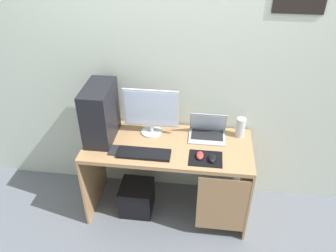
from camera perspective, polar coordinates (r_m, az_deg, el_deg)
name	(u,v)px	position (r m, az deg, el deg)	size (l,w,h in m)	color
ground_plane	(168,206)	(3.28, 0.00, -13.42)	(8.00, 8.00, 0.00)	slate
wall_back	(173,64)	(2.79, 0.92, 10.41)	(4.00, 0.05, 2.60)	beige
desk	(170,160)	(2.87, 0.34, -5.68)	(1.38, 0.60, 0.74)	#A37A51
pc_tower	(100,113)	(2.79, -11.38, 2.17)	(0.21, 0.41, 0.47)	black
monitor	(151,112)	(2.80, -2.92, 2.46)	(0.46, 0.18, 0.42)	#B7BCC6
laptop	(207,132)	(2.87, 6.67, -0.94)	(0.31, 0.23, 0.22)	#9EA3A8
speaker	(241,127)	(2.89, 12.14, -0.23)	(0.08, 0.08, 0.17)	#B7BCC6
keyboard	(144,154)	(2.67, -4.08, -4.67)	(0.42, 0.14, 0.02)	black
mousepad	(206,159)	(2.65, 6.36, -5.49)	(0.26, 0.20, 0.01)	black
mouse_left	(200,155)	(2.64, 5.41, -4.96)	(0.06, 0.10, 0.03)	#B23333
mouse_right	(212,158)	(2.63, 7.47, -5.44)	(0.06, 0.10, 0.03)	black
cell_phone	(114,150)	(2.74, -9.12, -4.05)	(0.07, 0.13, 0.01)	#232326
subwoofer	(137,197)	(3.18, -5.28, -11.91)	(0.29, 0.29, 0.29)	black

